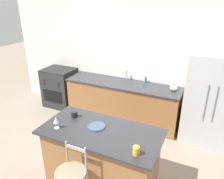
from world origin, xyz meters
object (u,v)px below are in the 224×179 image
at_px(refrigerator, 210,100).
at_px(wine_glass, 56,120).
at_px(oven_range, 60,87).
at_px(soap_bottle, 146,80).
at_px(dinner_plate, 96,126).
at_px(tumbler_cup, 136,151).
at_px(coffee_mug, 74,114).
at_px(pumpkin_decoration, 174,88).

height_order(refrigerator, wine_glass, refrigerator).
relative_size(oven_range, soap_bottle, 7.00).
distance_m(dinner_plate, tumbler_cup, 0.76).
relative_size(dinner_plate, tumbler_cup, 2.34).
xyz_separation_m(refrigerator, wine_glass, (-1.88, -2.01, 0.19)).
bearing_deg(refrigerator, soap_bottle, 169.07).
height_order(wine_glass, tumbler_cup, wine_glass).
bearing_deg(coffee_mug, tumbler_cup, -20.04).
distance_m(dinner_plate, pumpkin_decoration, 1.95).
distance_m(wine_glass, pumpkin_decoration, 2.40).
bearing_deg(pumpkin_decoration, oven_range, -179.42).
bearing_deg(dinner_plate, oven_range, 138.78).
relative_size(refrigerator, dinner_plate, 6.63).
xyz_separation_m(pumpkin_decoration, soap_bottle, (-0.63, 0.19, -0.00)).
bearing_deg(pumpkin_decoration, tumbler_cup, -90.93).
height_order(tumbler_cup, soap_bottle, tumbler_cup).
bearing_deg(soap_bottle, coffee_mug, -105.43).
relative_size(dinner_plate, pumpkin_decoration, 1.77).
distance_m(dinner_plate, coffee_mug, 0.44).
distance_m(dinner_plate, soap_bottle, 2.00).
bearing_deg(soap_bottle, oven_range, -174.06).
distance_m(oven_range, soap_bottle, 2.19).
xyz_separation_m(wine_glass, pumpkin_decoration, (1.21, 2.07, -0.10)).
height_order(coffee_mug, tumbler_cup, tumbler_cup).
relative_size(coffee_mug, soap_bottle, 0.89).
relative_size(tumbler_cup, pumpkin_decoration, 0.76).
xyz_separation_m(refrigerator, soap_bottle, (-1.30, 0.25, 0.09)).
relative_size(dinner_plate, wine_glass, 1.46).
xyz_separation_m(dinner_plate, wine_glass, (-0.48, -0.26, 0.12)).
height_order(oven_range, soap_bottle, soap_bottle).
bearing_deg(coffee_mug, dinner_plate, -11.92).
bearing_deg(wine_glass, tumbler_cup, -2.81).
xyz_separation_m(coffee_mug, tumbler_cup, (1.12, -0.41, 0.01)).
relative_size(refrigerator, wine_glass, 9.70).
bearing_deg(wine_glass, pumpkin_decoration, 59.71).
relative_size(wine_glass, tumbler_cup, 1.60).
xyz_separation_m(wine_glass, coffee_mug, (0.05, 0.35, -0.08)).
distance_m(tumbler_cup, soap_bottle, 2.39).
bearing_deg(oven_range, pumpkin_decoration, 0.58).
relative_size(coffee_mug, tumbler_cup, 1.11).
relative_size(oven_range, tumbler_cup, 8.70).
xyz_separation_m(coffee_mug, soap_bottle, (0.53, 1.91, -0.02)).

